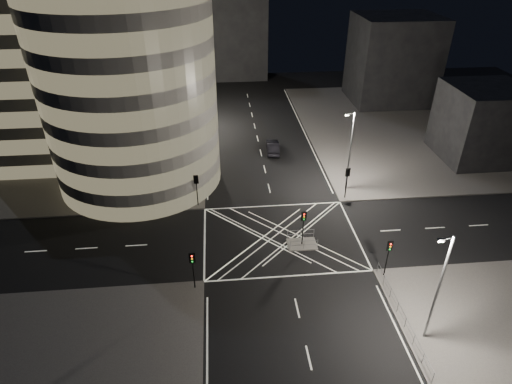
{
  "coord_description": "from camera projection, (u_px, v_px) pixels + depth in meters",
  "views": [
    {
      "loc": [
        -5.98,
        -35.55,
        27.81
      ],
      "look_at": [
        -2.19,
        4.44,
        3.0
      ],
      "focal_mm": 30.0,
      "sensor_mm": 36.0,
      "label": 1
    }
  ],
  "objects": [
    {
      "name": "building_right_far",
      "position": [
        393.0,
        59.0,
        77.15
      ],
      "size": [
        14.0,
        12.0,
        15.0
      ],
      "primitive_type": "cube",
      "color": "black",
      "rests_on": "sidewalk_far_right"
    },
    {
      "name": "traffic_signal_fr",
      "position": [
        347.0,
        177.0,
        50.14
      ],
      "size": [
        0.55,
        0.22,
        4.0
      ],
      "color": "black",
      "rests_on": "sidewalk_far_right"
    },
    {
      "name": "building_right_near",
      "position": [
        482.0,
        123.0,
        58.46
      ],
      "size": [
        10.0,
        10.0,
        10.0
      ],
      "primitive_type": "cube",
      "color": "black",
      "rests_on": "sidewalk_far_right"
    },
    {
      "name": "tree_b",
      "position": [
        183.0,
        137.0,
        54.3
      ],
      "size": [
        5.04,
        5.04,
        8.01
      ],
      "color": "black",
      "rests_on": "sidewalk_far_left"
    },
    {
      "name": "tree_d",
      "position": [
        187.0,
        102.0,
        64.32
      ],
      "size": [
        4.54,
        4.54,
        8.0
      ],
      "color": "black",
      "rests_on": "sidewalk_far_left"
    },
    {
      "name": "sidewalk_far_left",
      "position": [
        69.0,
        140.0,
        65.7
      ],
      "size": [
        42.0,
        42.0,
        0.15
      ],
      "primitive_type": "cube",
      "color": "#514E4B",
      "rests_on": "ground"
    },
    {
      "name": "street_lamp_left_far",
      "position": [
        195.0,
        95.0,
        66.94
      ],
      "size": [
        1.25,
        0.25,
        10.0
      ],
      "color": "slate",
      "rests_on": "sidewalk_far_left"
    },
    {
      "name": "traffic_signal_nl",
      "position": [
        193.0,
        264.0,
        37.21
      ],
      "size": [
        0.55,
        0.22,
        4.0
      ],
      "color": "black",
      "rests_on": "sidewalk_near_left"
    },
    {
      "name": "sedan",
      "position": [
        273.0,
        147.0,
        61.95
      ],
      "size": [
        2.02,
        5.05,
        1.63
      ],
      "primitive_type": "imported",
      "rotation": [
        0.0,
        0.0,
        3.08
      ],
      "color": "black",
      "rests_on": "ground"
    },
    {
      "name": "central_island",
      "position": [
        302.0,
        244.0,
        44.05
      ],
      "size": [
        3.0,
        2.0,
        0.15
      ],
      "primitive_type": "cube",
      "color": "slate",
      "rests_on": "ground"
    },
    {
      "name": "traffic_signal_nr",
      "position": [
        389.0,
        252.0,
        38.62
      ],
      "size": [
        0.55,
        0.22,
        4.0
      ],
      "color": "black",
      "rests_on": "sidewalk_near_right"
    },
    {
      "name": "railing_near_right",
      "position": [
        402.0,
        315.0,
        35.21
      ],
      "size": [
        0.06,
        11.7,
        1.1
      ],
      "primitive_type": "cube",
      "color": "slate",
      "rests_on": "sidewalk_near_right"
    },
    {
      "name": "railing_island_north",
      "position": [
        301.0,
        234.0,
        44.49
      ],
      "size": [
        2.8,
        0.06,
        1.1
      ],
      "primitive_type": "cube",
      "color": "slate",
      "rests_on": "central_island"
    },
    {
      "name": "building_far_end",
      "position": [
        223.0,
        34.0,
        89.28
      ],
      "size": [
        18.0,
        8.0,
        18.0
      ],
      "primitive_type": "cube",
      "color": "black",
      "rests_on": "ground"
    },
    {
      "name": "street_lamp_right_near",
      "position": [
        438.0,
        286.0,
        31.19
      ],
      "size": [
        1.25,
        0.25,
        10.0
      ],
      "color": "slate",
      "rests_on": "sidewalk_near_right"
    },
    {
      "name": "tree_e",
      "position": [
        189.0,
        97.0,
        70.07
      ],
      "size": [
        4.57,
        4.57,
        6.74
      ],
      "color": "black",
      "rests_on": "sidewalk_far_left"
    },
    {
      "name": "street_lamp_right_far",
      "position": [
        350.0,
        149.0,
        50.67
      ],
      "size": [
        1.25,
        0.25,
        10.0
      ],
      "color": "slate",
      "rests_on": "sidewalk_far_right"
    },
    {
      "name": "sidewalk_far_right",
      "position": [
        431.0,
        126.0,
        70.36
      ],
      "size": [
        42.0,
        42.0,
        0.15
      ],
      "primitive_type": "cube",
      "color": "#514E4B",
      "rests_on": "ground"
    },
    {
      "name": "traffic_signal_fl",
      "position": [
        196.0,
        185.0,
        48.72
      ],
      "size": [
        0.55,
        0.22,
        4.0
      ],
      "color": "black",
      "rests_on": "sidewalk_far_left"
    },
    {
      "name": "office_tower_curved",
      "position": [
        96.0,
        72.0,
        52.76
      ],
      "size": [
        30.0,
        29.0,
        27.2
      ],
      "color": "gray",
      "rests_on": "sidewalk_far_left"
    },
    {
      "name": "railing_island_south",
      "position": [
        304.0,
        245.0,
        42.96
      ],
      "size": [
        2.8,
        0.06,
        1.1
      ],
      "primitive_type": "cube",
      "color": "slate",
      "rests_on": "central_island"
    },
    {
      "name": "tree_c",
      "position": [
        185.0,
        120.0,
        59.45
      ],
      "size": [
        4.44,
        4.44,
        7.55
      ],
      "color": "black",
      "rests_on": "sidewalk_far_left"
    },
    {
      "name": "ground",
      "position": [
        281.0,
        237.0,
        45.2
      ],
      "size": [
        120.0,
        120.0,
        0.0
      ],
      "primitive_type": "plane",
      "color": "black",
      "rests_on": "ground"
    },
    {
      "name": "office_block_rear",
      "position": [
        120.0,
        43.0,
        73.15
      ],
      "size": [
        24.0,
        16.0,
        22.0
      ],
      "primitive_type": "cube",
      "color": "gray",
      "rests_on": "sidewalk_far_left"
    },
    {
      "name": "traffic_signal_island",
      "position": [
        303.0,
        222.0,
        42.56
      ],
      "size": [
        0.55,
        0.22,
        4.0
      ],
      "color": "black",
      "rests_on": "central_island"
    },
    {
      "name": "street_lamp_left_near",
      "position": [
        191.0,
        144.0,
        51.7
      ],
      "size": [
        1.25,
        0.25,
        10.0
      ],
      "color": "slate",
      "rests_on": "sidewalk_far_left"
    },
    {
      "name": "tree_a",
      "position": [
        181.0,
        166.0,
        49.77
      ],
      "size": [
        4.32,
        4.32,
        6.55
      ],
      "color": "black",
      "rests_on": "sidewalk_far_left"
    }
  ]
}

